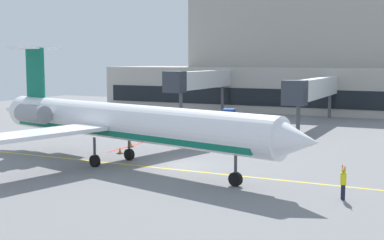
{
  "coord_description": "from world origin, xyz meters",
  "views": [
    {
      "loc": [
        17.71,
        -35.07,
        7.97
      ],
      "look_at": [
        -1.2,
        4.15,
        3.0
      ],
      "focal_mm": 49.36,
      "sensor_mm": 36.0,
      "label": 1
    }
  ],
  "objects_px": {
    "belt_loader": "(138,120)",
    "marshaller": "(343,182)",
    "regional_jet": "(119,122)",
    "baggage_tug": "(234,117)"
  },
  "relations": [
    {
      "from": "regional_jet",
      "to": "baggage_tug",
      "type": "height_order",
      "value": "regional_jet"
    },
    {
      "from": "baggage_tug",
      "to": "marshaller",
      "type": "height_order",
      "value": "marshaller"
    },
    {
      "from": "baggage_tug",
      "to": "marshaller",
      "type": "relative_size",
      "value": 1.85
    },
    {
      "from": "belt_loader",
      "to": "marshaller",
      "type": "xyz_separation_m",
      "value": [
        26.9,
        -21.45,
        0.02
      ]
    },
    {
      "from": "belt_loader",
      "to": "marshaller",
      "type": "relative_size",
      "value": 2.17
    },
    {
      "from": "belt_loader",
      "to": "marshaller",
      "type": "distance_m",
      "value": 34.4
    },
    {
      "from": "baggage_tug",
      "to": "regional_jet",
      "type": "bearing_deg",
      "value": -86.74
    },
    {
      "from": "regional_jet",
      "to": "marshaller",
      "type": "relative_size",
      "value": 16.08
    },
    {
      "from": "baggage_tug",
      "to": "belt_loader",
      "type": "bearing_deg",
      "value": -129.57
    },
    {
      "from": "belt_loader",
      "to": "marshaller",
      "type": "height_order",
      "value": "belt_loader"
    }
  ]
}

